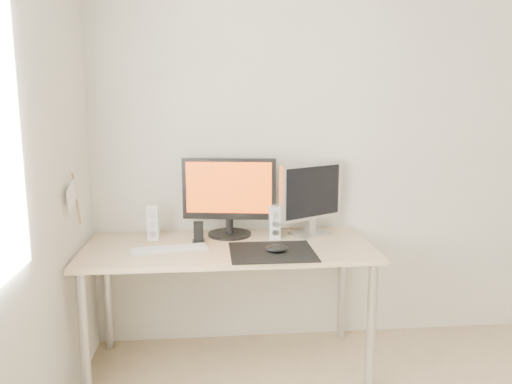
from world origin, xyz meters
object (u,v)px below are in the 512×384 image
mouse (277,249)px  speaker_left (153,223)px  second_monitor (311,195)px  keyboard (169,249)px  phone_dock (199,236)px  speaker_right (274,222)px  desk (229,258)px  main_monitor (229,194)px

mouse → speaker_left: 0.76m
second_monitor → speaker_left: bearing=-178.4°
keyboard → phone_dock: phone_dock is taller
speaker_left → speaker_right: 0.70m
mouse → desk: size_ratio=0.08×
desk → phone_dock: bearing=160.2°
mouse → desk: 0.33m
phone_dock → keyboard: bearing=-138.9°
mouse → keyboard: bearing=168.9°
keyboard → speaker_right: bearing=17.5°
desk → keyboard: keyboard is taller
desk → phone_dock: (-0.17, 0.06, 0.12)m
second_monitor → speaker_right: bearing=-163.2°
mouse → second_monitor: bearing=55.2°
mouse → main_monitor: size_ratio=0.22×
mouse → second_monitor: second_monitor is taller
main_monitor → speaker_right: (0.26, -0.08, -0.16)m
speaker_right → mouse: bearing=-95.2°
desk → speaker_right: (0.27, 0.11, 0.18)m
main_monitor → speaker_left: 0.47m
desk → second_monitor: 0.62m
keyboard → phone_dock: (0.16, 0.14, 0.03)m
desk → main_monitor: bearing=85.9°
phone_dock → second_monitor: bearing=10.2°
desk → main_monitor: 0.38m
mouse → keyboard: size_ratio=0.28×
main_monitor → speaker_left: size_ratio=2.80×
keyboard → phone_dock: bearing=41.1°
speaker_left → phone_dock: speaker_left is taller
speaker_right → keyboard: (-0.60, -0.19, -0.09)m
main_monitor → phone_dock: bearing=-143.6°
mouse → main_monitor: 0.50m
main_monitor → speaker_left: main_monitor is taller
speaker_left → phone_dock: 0.29m
second_monitor → desk: bearing=-160.2°
desk → phone_dock: phone_dock is taller
phone_dock → desk: bearing=-19.8°
mouse → speaker_right: bearing=84.8°
main_monitor → second_monitor: main_monitor is taller
main_monitor → second_monitor: 0.49m
speaker_left → speaker_right: size_ratio=1.00×
main_monitor → keyboard: bearing=-141.3°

